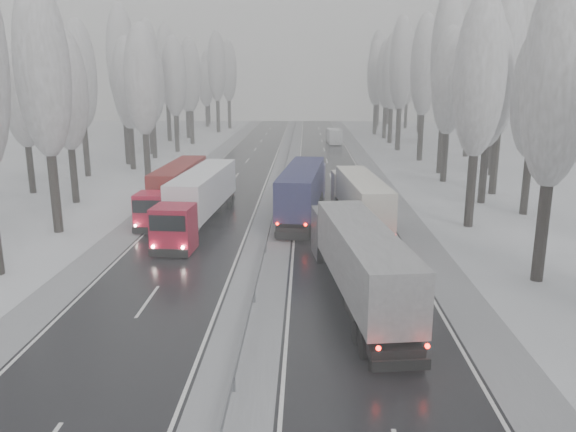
# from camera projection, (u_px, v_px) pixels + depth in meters

# --- Properties ---
(carriageway_right) EXTENTS (7.50, 200.00, 0.03)m
(carriageway_right) POSITION_uv_depth(u_px,v_px,m) (340.00, 215.00, 44.66)
(carriageway_right) COLOR black
(carriageway_right) RESTS_ON ground
(carriageway_left) EXTENTS (7.50, 200.00, 0.03)m
(carriageway_left) POSITION_uv_depth(u_px,v_px,m) (209.00, 214.00, 44.98)
(carriageway_left) COLOR black
(carriageway_left) RESTS_ON ground
(median_slush) EXTENTS (3.00, 200.00, 0.04)m
(median_slush) POSITION_uv_depth(u_px,v_px,m) (275.00, 215.00, 44.82)
(median_slush) COLOR #9A9CA1
(median_slush) RESTS_ON ground
(shoulder_right) EXTENTS (2.40, 200.00, 0.04)m
(shoulder_right) POSITION_uv_depth(u_px,v_px,m) (403.00, 216.00, 44.51)
(shoulder_right) COLOR #9A9CA1
(shoulder_right) RESTS_ON ground
(shoulder_left) EXTENTS (2.40, 200.00, 0.04)m
(shoulder_left) POSITION_uv_depth(u_px,v_px,m) (148.00, 214.00, 45.13)
(shoulder_left) COLOR #9A9CA1
(shoulder_left) RESTS_ON ground
(median_guardrail) EXTENTS (0.12, 200.00, 0.76)m
(median_guardrail) POSITION_uv_depth(u_px,v_px,m) (275.00, 208.00, 44.67)
(median_guardrail) COLOR slate
(median_guardrail) RESTS_ON ground
(tree_16) EXTENTS (3.60, 3.60, 16.53)m
(tree_16) POSITION_uv_depth(u_px,v_px,m) (559.00, 78.00, 27.90)
(tree_16) COLOR black
(tree_16) RESTS_ON ground
(tree_18) EXTENTS (3.60, 3.60, 16.58)m
(tree_18) POSITION_uv_depth(u_px,v_px,m) (480.00, 77.00, 38.93)
(tree_18) COLOR black
(tree_18) RESTS_ON ground
(tree_19) EXTENTS (3.60, 3.60, 14.57)m
(tree_19) POSITION_uv_depth(u_px,v_px,m) (535.00, 95.00, 42.95)
(tree_19) COLOR black
(tree_19) RESTS_ON ground
(tree_20) EXTENTS (3.60, 3.60, 15.71)m
(tree_20) POSITION_uv_depth(u_px,v_px,m) (491.00, 84.00, 46.85)
(tree_20) COLOR black
(tree_20) RESTS_ON ground
(tree_21) EXTENTS (3.60, 3.60, 18.62)m
(tree_21) POSITION_uv_depth(u_px,v_px,m) (504.00, 62.00, 50.22)
(tree_21) COLOR black
(tree_21) RESTS_ON ground
(tree_22) EXTENTS (3.60, 3.60, 15.86)m
(tree_22) POSITION_uv_depth(u_px,v_px,m) (449.00, 82.00, 56.98)
(tree_22) COLOR black
(tree_22) RESTS_ON ground
(tree_23) EXTENTS (3.60, 3.60, 13.55)m
(tree_23) POSITION_uv_depth(u_px,v_px,m) (498.00, 96.00, 61.02)
(tree_23) COLOR black
(tree_23) RESTS_ON ground
(tree_24) EXTENTS (3.60, 3.60, 20.49)m
(tree_24) POSITION_uv_depth(u_px,v_px,m) (447.00, 54.00, 61.51)
(tree_24) COLOR black
(tree_24) RESTS_ON ground
(tree_25) EXTENTS (3.60, 3.60, 19.44)m
(tree_25) POSITION_uv_depth(u_px,v_px,m) (498.00, 61.00, 65.34)
(tree_25) COLOR black
(tree_25) RESTS_ON ground
(tree_26) EXTENTS (3.60, 3.60, 18.78)m
(tree_26) POSITION_uv_depth(u_px,v_px,m) (424.00, 66.00, 71.72)
(tree_26) COLOR black
(tree_26) RESTS_ON ground
(tree_27) EXTENTS (3.60, 3.60, 17.62)m
(tree_27) POSITION_uv_depth(u_px,v_px,m) (471.00, 72.00, 75.56)
(tree_27) COLOR black
(tree_27) RESTS_ON ground
(tree_28) EXTENTS (3.60, 3.60, 19.62)m
(tree_28) POSITION_uv_depth(u_px,v_px,m) (401.00, 64.00, 82.00)
(tree_28) COLOR black
(tree_28) RESTS_ON ground
(tree_29) EXTENTS (3.60, 3.60, 18.11)m
(tree_29) POSITION_uv_depth(u_px,v_px,m) (445.00, 71.00, 85.89)
(tree_29) COLOR black
(tree_29) RESTS_ON ground
(tree_30) EXTENTS (3.60, 3.60, 17.86)m
(tree_30) POSITION_uv_depth(u_px,v_px,m) (392.00, 72.00, 91.72)
(tree_30) COLOR black
(tree_30) RESTS_ON ground
(tree_31) EXTENTS (3.60, 3.60, 18.58)m
(tree_31) POSITION_uv_depth(u_px,v_px,m) (424.00, 70.00, 95.31)
(tree_31) COLOR black
(tree_31) RESTS_ON ground
(tree_32) EXTENTS (3.60, 3.60, 17.33)m
(tree_32) POSITION_uv_depth(u_px,v_px,m) (386.00, 75.00, 99.08)
(tree_32) COLOR black
(tree_32) RESTS_ON ground
(tree_33) EXTENTS (3.60, 3.60, 14.33)m
(tree_33) POSITION_uv_depth(u_px,v_px,m) (400.00, 86.00, 103.33)
(tree_33) COLOR black
(tree_33) RESTS_ON ground
(tree_34) EXTENTS (3.60, 3.60, 17.63)m
(tree_34) POSITION_uv_depth(u_px,v_px,m) (376.00, 74.00, 105.96)
(tree_34) COLOR black
(tree_34) RESTS_ON ground
(tree_35) EXTENTS (3.60, 3.60, 18.25)m
(tree_35) POSITION_uv_depth(u_px,v_px,m) (421.00, 72.00, 109.46)
(tree_35) COLOR black
(tree_35) RESTS_ON ground
(tree_36) EXTENTS (3.60, 3.60, 20.23)m
(tree_36) POSITION_uv_depth(u_px,v_px,m) (377.00, 66.00, 115.08)
(tree_36) COLOR black
(tree_36) RESTS_ON ground
(tree_37) EXTENTS (3.60, 3.60, 16.37)m
(tree_37) POSITION_uv_depth(u_px,v_px,m) (407.00, 78.00, 119.33)
(tree_37) COLOR black
(tree_37) RESTS_ON ground
(tree_38) EXTENTS (3.60, 3.60, 17.97)m
(tree_38) POSITION_uv_depth(u_px,v_px,m) (379.00, 73.00, 125.62)
(tree_38) COLOR black
(tree_38) RESTS_ON ground
(tree_39) EXTENTS (3.60, 3.60, 16.19)m
(tree_39) POSITION_uv_depth(u_px,v_px,m) (389.00, 79.00, 129.69)
(tree_39) COLOR black
(tree_39) RESTS_ON ground
(tree_58) EXTENTS (3.60, 3.60, 17.21)m
(tree_58) POSITION_uv_depth(u_px,v_px,m) (43.00, 71.00, 37.35)
(tree_58) COLOR black
(tree_58) RESTS_ON ground
(tree_60) EXTENTS (3.60, 3.60, 14.84)m
(tree_60) POSITION_uv_depth(u_px,v_px,m) (66.00, 91.00, 47.14)
(tree_60) COLOR black
(tree_60) RESTS_ON ground
(tree_61) EXTENTS (3.60, 3.60, 13.95)m
(tree_61) POSITION_uv_depth(u_px,v_px,m) (23.00, 96.00, 51.34)
(tree_61) COLOR black
(tree_61) RESTS_ON ground
(tree_62) EXTENTS (3.60, 3.60, 16.04)m
(tree_62) POSITION_uv_depth(u_px,v_px,m) (142.00, 81.00, 56.09)
(tree_62) COLOR black
(tree_62) RESTS_ON ground
(tree_63) EXTENTS (3.60, 3.60, 16.88)m
(tree_63) POSITION_uv_depth(u_px,v_px,m) (80.00, 76.00, 60.08)
(tree_63) COLOR black
(tree_63) RESTS_ON ground
(tree_64) EXTENTS (3.60, 3.60, 15.42)m
(tree_64) POSITION_uv_depth(u_px,v_px,m) (128.00, 84.00, 65.03)
(tree_64) COLOR black
(tree_64) RESTS_ON ground
(tree_65) EXTENTS (3.60, 3.60, 19.48)m
(tree_65) POSITION_uv_depth(u_px,v_px,m) (122.00, 62.00, 68.35)
(tree_65) COLOR black
(tree_65) RESTS_ON ground
(tree_66) EXTENTS (3.60, 3.60, 15.23)m
(tree_66) POSITION_uv_depth(u_px,v_px,m) (151.00, 84.00, 74.41)
(tree_66) COLOR black
(tree_66) RESTS_ON ground
(tree_67) EXTENTS (3.60, 3.60, 17.09)m
(tree_67) POSITION_uv_depth(u_px,v_px,m) (148.00, 75.00, 78.04)
(tree_67) COLOR black
(tree_67) RESTS_ON ground
(tree_68) EXTENTS (3.60, 3.60, 16.65)m
(tree_68) POSITION_uv_depth(u_px,v_px,m) (174.00, 77.00, 80.70)
(tree_68) COLOR black
(tree_68) RESTS_ON ground
(tree_69) EXTENTS (3.60, 3.60, 19.35)m
(tree_69) POSITION_uv_depth(u_px,v_px,m) (148.00, 65.00, 84.32)
(tree_69) COLOR black
(tree_69) RESTS_ON ground
(tree_70) EXTENTS (3.60, 3.60, 17.09)m
(tree_70) POSITION_uv_depth(u_px,v_px,m) (190.00, 75.00, 90.41)
(tree_70) COLOR black
(tree_70) RESTS_ON ground
(tree_71) EXTENTS (3.60, 3.60, 19.61)m
(tree_71) POSITION_uv_depth(u_px,v_px,m) (166.00, 66.00, 94.05)
(tree_71) COLOR black
(tree_71) RESTS_ON ground
(tree_72) EXTENTS (3.60, 3.60, 15.11)m
(tree_72) POSITION_uv_depth(u_px,v_px,m) (186.00, 83.00, 99.86)
(tree_72) COLOR black
(tree_72) RESTS_ON ground
(tree_73) EXTENTS (3.60, 3.60, 17.22)m
(tree_73) POSITION_uv_depth(u_px,v_px,m) (175.00, 75.00, 103.50)
(tree_73) COLOR black
(tree_73) RESTS_ON ground
(tree_74) EXTENTS (3.60, 3.60, 19.68)m
(tree_74) POSITION_uv_depth(u_px,v_px,m) (217.00, 67.00, 109.51)
(tree_74) COLOR black
(tree_74) RESTS_ON ground
(tree_75) EXTENTS (3.60, 3.60, 18.60)m
(tree_75) POSITION_uv_depth(u_px,v_px,m) (175.00, 71.00, 113.84)
(tree_75) COLOR black
(tree_75) RESTS_ON ground
(tree_76) EXTENTS (3.60, 3.60, 18.55)m
(tree_76) POSITION_uv_depth(u_px,v_px,m) (228.00, 71.00, 118.77)
(tree_76) COLOR black
(tree_76) RESTS_ON ground
(tree_77) EXTENTS (3.60, 3.60, 14.32)m
(tree_77) POSITION_uv_depth(u_px,v_px,m) (206.00, 84.00, 123.47)
(tree_77) COLOR black
(tree_77) RESTS_ON ground
(tree_78) EXTENTS (3.60, 3.60, 19.55)m
(tree_78) POSITION_uv_depth(u_px,v_px,m) (217.00, 69.00, 125.12)
(tree_78) COLOR black
(tree_78) RESTS_ON ground
(tree_79) EXTENTS (3.60, 3.60, 17.07)m
(tree_79) POSITION_uv_depth(u_px,v_px,m) (208.00, 76.00, 129.46)
(tree_79) COLOR black
(tree_79) RESTS_ON ground
(truck_grey_tarp) EXTENTS (4.28, 15.29, 3.89)m
(truck_grey_tarp) POSITION_uv_depth(u_px,v_px,m) (357.00, 255.00, 27.35)
(truck_grey_tarp) COLOR #49494E
(truck_grey_tarp) RESTS_ON ground
(truck_blue_box) EXTENTS (3.96, 15.83, 4.03)m
(truck_blue_box) POSITION_uv_depth(u_px,v_px,m) (303.00, 187.00, 44.00)
(truck_blue_box) COLOR navy
(truck_blue_box) RESTS_ON ground
(truck_cream_box) EXTENTS (3.47, 14.40, 3.66)m
(truck_cream_box) POSITION_uv_depth(u_px,v_px,m) (360.00, 195.00, 41.83)
(truck_cream_box) COLOR beige
(truck_cream_box) RESTS_ON ground
(box_truck_distant) EXTENTS (2.41, 6.76, 2.49)m
(box_truck_distant) POSITION_uv_depth(u_px,v_px,m) (334.00, 136.00, 92.87)
(box_truck_distant) COLOR silver
(box_truck_distant) RESTS_ON ground
(truck_red_white) EXTENTS (3.40, 15.49, 3.94)m
(truck_red_white) POSITION_uv_depth(u_px,v_px,m) (200.00, 195.00, 41.03)
(truck_red_white) COLOR maroon
(truck_red_white) RESTS_ON ground
(truck_red_red) EXTENTS (2.64, 14.16, 3.61)m
(truck_red_red) POSITION_uv_depth(u_px,v_px,m) (176.00, 185.00, 46.16)
(truck_red_red) COLOR red
(truck_red_red) RESTS_ON ground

